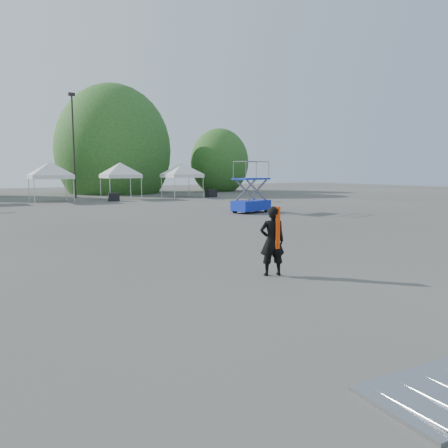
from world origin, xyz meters
TOP-DOWN VIEW (x-y plane):
  - ground at (0.00, 0.00)m, footprint 120.00×120.00m
  - light_pole_east at (3.00, 32.00)m, footprint 0.60×0.25m
  - tree_mid_e at (9.00, 39.00)m, footprint 5.12×5.12m
  - tree_far_e at (22.00, 37.00)m, footprint 3.84×3.84m
  - tent_e at (0.00, 27.35)m, footprint 4.53×4.53m
  - tent_f at (6.11, 27.92)m, footprint 4.35×4.35m
  - tent_g at (12.20, 27.72)m, footprint 4.57×4.57m
  - man at (0.05, -2.41)m, footprint 0.75×0.62m
  - scissor_lift at (8.98, 11.32)m, footprint 2.70×1.80m
  - crate_mid at (4.78, 25.84)m, footprint 1.02×0.86m
  - crate_east at (14.68, 26.34)m, footprint 1.04×0.85m

SIDE VIEW (x-z plane):
  - ground at x=0.00m, z-range 0.00..0.00m
  - crate_mid at x=4.78m, z-range 0.00..0.71m
  - crate_east at x=14.68m, z-range 0.00..0.75m
  - man at x=0.05m, z-range 0.00..1.76m
  - scissor_lift at x=8.98m, z-range 0.01..3.20m
  - tent_f at x=6.11m, z-range 1.12..5.00m
  - tent_e at x=0.00m, z-range 1.12..5.00m
  - tent_g at x=12.20m, z-range 1.12..5.00m
  - tree_far_e at x=22.00m, z-range 0.70..6.55m
  - tree_mid_e at x=9.00m, z-range 0.94..8.74m
  - light_pole_east at x=3.00m, z-range 0.62..10.42m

